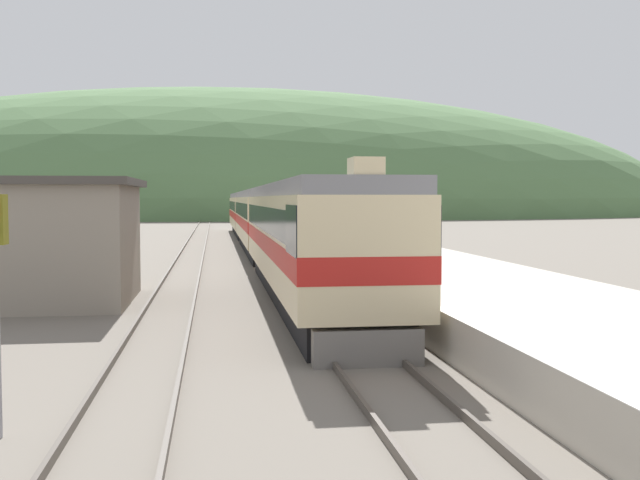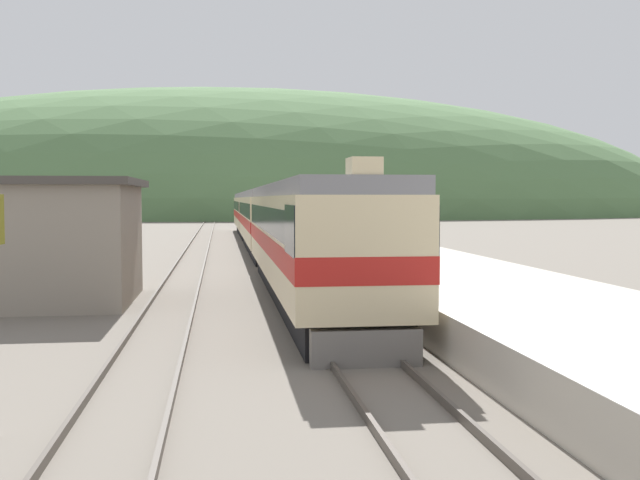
# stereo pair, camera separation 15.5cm
# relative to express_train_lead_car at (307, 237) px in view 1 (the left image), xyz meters

# --- Properties ---
(track_main) EXTENTS (1.52, 180.00, 0.16)m
(track_main) POSITION_rel_express_train_lead_car_xyz_m (0.00, 45.26, -2.05)
(track_main) COLOR #4C443D
(track_main) RESTS_ON ground
(track_siding) EXTENTS (1.52, 180.00, 0.16)m
(track_siding) POSITION_rel_express_train_lead_car_xyz_m (-4.46, 45.26, -2.05)
(track_siding) COLOR #4C443D
(track_siding) RESTS_ON ground
(platform) EXTENTS (6.28, 140.00, 1.01)m
(platform) POSITION_rel_express_train_lead_car_xyz_m (4.84, 25.26, -1.63)
(platform) COLOR #BCB5A5
(platform) RESTS_ON ground
(distant_hills) EXTENTS (193.68, 87.15, 50.46)m
(distant_hills) POSITION_rel_express_train_lead_car_xyz_m (0.00, 129.05, -2.13)
(distant_hills) COLOR #517547
(distant_hills) RESTS_ON ground
(station_shed) EXTENTS (7.59, 6.43, 4.06)m
(station_shed) POSITION_rel_express_train_lead_car_xyz_m (-9.35, 0.46, -0.08)
(station_shed) COLOR gray
(station_shed) RESTS_ON ground
(express_train_lead_car) EXTENTS (2.96, 21.02, 4.25)m
(express_train_lead_car) POSITION_rel_express_train_lead_car_xyz_m (0.00, 0.00, 0.00)
(express_train_lead_car) COLOR black
(express_train_lead_car) RESTS_ON ground
(carriage_second) EXTENTS (2.95, 21.73, 3.89)m
(carriage_second) POSITION_rel_express_train_lead_car_xyz_m (0.00, 22.49, -0.01)
(carriage_second) COLOR black
(carriage_second) RESTS_ON ground
(carriage_third) EXTENTS (2.95, 21.73, 3.89)m
(carriage_third) POSITION_rel_express_train_lead_car_xyz_m (0.00, 45.10, -0.01)
(carriage_third) COLOR black
(carriage_third) RESTS_ON ground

